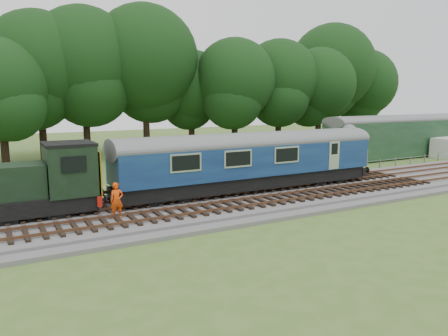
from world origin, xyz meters
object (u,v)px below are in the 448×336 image
shunter_loco (14,187)px  worker (117,201)px  parked_coach (394,134)px  caravan (448,147)px  dmu_railcar (251,156)px

shunter_loco → worker: shunter_loco is taller
parked_coach → caravan: (5.76, -2.30, -1.44)m
parked_coach → dmu_railcar: bearing=-161.9°
worker → parked_coach: (31.94, 10.02, 1.21)m
caravan → shunter_loco: bearing=175.2°
dmu_railcar → parked_coach: 23.81m
shunter_loco → caravan: shunter_loco is taller
dmu_railcar → caravan: dmu_railcar is taller
shunter_loco → worker: 5.12m
parked_coach → caravan: parked_coach is taller
worker → caravan: worker is taller
dmu_railcar → parked_coach: bearing=18.9°
dmu_railcar → shunter_loco: dmu_railcar is taller
parked_coach → worker: bearing=-163.3°
dmu_railcar → caravan: 28.84m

